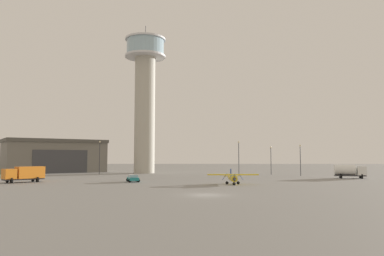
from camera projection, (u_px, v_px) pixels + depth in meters
The scene contains 11 objects.
ground_plane at pixel (206, 195), 45.41m from camera, with size 400.00×400.00×0.00m, color gray.
control_tower at pixel (145, 90), 107.81m from camera, with size 11.97×11.97×43.83m.
hangar at pixel (54, 156), 112.49m from camera, with size 33.25×30.22×9.96m.
airplane_yellow at pixel (233, 177), 62.99m from camera, with size 8.76×6.89×2.60m.
truck_box_orange at pixel (25, 173), 67.79m from camera, with size 6.59×6.74×2.92m.
truck_fuel_tanker_white at pixel (349, 171), 80.60m from camera, with size 6.80×4.25×3.04m.
car_teal at pixel (133, 178), 68.99m from camera, with size 3.04×4.53×1.37m.
light_post_west at pixel (239, 155), 89.69m from camera, with size 0.44×0.44×8.59m.
light_post_east at pixel (271, 157), 98.01m from camera, with size 0.44×0.44×7.50m.
light_post_north at pixel (100, 154), 100.38m from camera, with size 0.44×0.44×9.06m.
light_post_centre at pixel (300, 157), 91.75m from camera, with size 0.44×0.44×7.79m.
Camera 1 is at (-0.89, -45.95, 4.74)m, focal length 34.22 mm.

